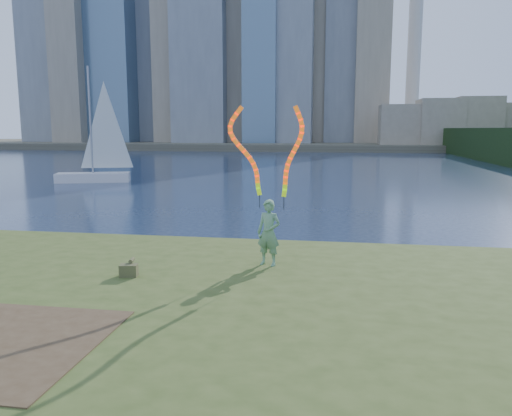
# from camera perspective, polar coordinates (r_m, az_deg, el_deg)

# --- Properties ---
(ground) EXTENTS (320.00, 320.00, 0.00)m
(ground) POSITION_cam_1_polar(r_m,az_deg,el_deg) (10.49, -6.77, -12.79)
(ground) COLOR #192640
(ground) RESTS_ON ground
(grassy_knoll) EXTENTS (20.00, 18.00, 0.80)m
(grassy_knoll) POSITION_cam_1_polar(r_m,az_deg,el_deg) (8.36, -11.31, -16.28)
(grassy_knoll) COLOR #3B4C1B
(grassy_knoll) RESTS_ON ground
(far_shore) EXTENTS (320.00, 40.00, 1.20)m
(far_shore) POSITION_cam_1_polar(r_m,az_deg,el_deg) (104.44, 7.78, 7.15)
(far_shore) COLOR #4A4536
(far_shore) RESTS_ON ground
(woman_with_ribbons) EXTENTS (1.92, 0.66, 3.91)m
(woman_with_ribbons) POSITION_cam_1_polar(r_m,az_deg,el_deg) (11.24, 1.58, 0.57)
(woman_with_ribbons) COLOR #186524
(woman_with_ribbons) RESTS_ON grassy_knoll
(canvas_bag) EXTENTS (0.40, 0.45, 0.35)m
(canvas_bag) POSITION_cam_1_polar(r_m,az_deg,el_deg) (10.97, -14.32, -6.84)
(canvas_bag) COLOR #484329
(canvas_bag) RESTS_ON grassy_knoll
(sailboat) EXTENTS (5.52, 3.21, 8.39)m
(sailboat) POSITION_cam_1_polar(r_m,az_deg,el_deg) (38.68, -17.76, 4.98)
(sailboat) COLOR silver
(sailboat) RESTS_ON ground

